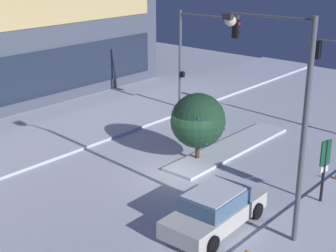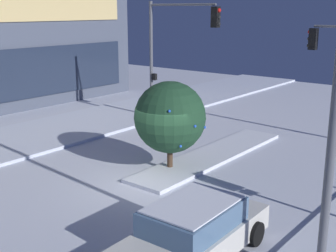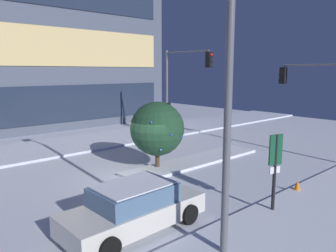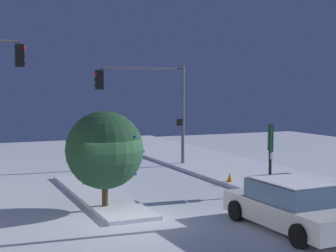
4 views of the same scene
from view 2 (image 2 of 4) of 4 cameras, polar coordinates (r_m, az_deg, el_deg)
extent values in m
plane|color=silver|center=(16.07, -2.90, -7.56)|extent=(52.00, 52.00, 0.00)
cube|color=silver|center=(22.21, -19.18, -1.88)|extent=(52.00, 5.20, 0.14)
cube|color=silver|center=(19.10, 5.57, -3.74)|extent=(9.00, 1.80, 0.14)
cube|color=silver|center=(11.51, 3.18, -14.12)|extent=(4.71, 2.01, 0.66)
cube|color=slate|center=(11.23, 3.23, -11.39)|extent=(2.56, 1.76, 0.60)
cube|color=white|center=(11.08, 3.25, -9.83)|extent=(2.37, 1.65, 0.04)
sphere|color=#F9E5B2|center=(13.62, 6.58, -9.60)|extent=(0.16, 0.16, 0.16)
sphere|color=#F9E5B2|center=(13.07, 11.50, -10.88)|extent=(0.16, 0.16, 0.16)
cylinder|color=black|center=(13.20, 3.56, -11.13)|extent=(0.67, 0.24, 0.66)
cylinder|color=black|center=(12.37, 11.03, -13.26)|extent=(0.67, 0.24, 0.66)
cube|color=black|center=(22.55, 17.97, 10.47)|extent=(0.32, 0.36, 1.00)
sphere|color=red|center=(22.60, 17.57, 11.32)|extent=(0.20, 0.20, 0.20)
sphere|color=black|center=(22.62, 17.51, 10.51)|extent=(0.20, 0.20, 0.20)
sphere|color=black|center=(22.64, 17.45, 9.71)|extent=(0.20, 0.20, 0.20)
cylinder|color=#565960|center=(25.29, -2.14, 8.20)|extent=(0.18, 0.18, 6.49)
cylinder|color=#565960|center=(23.82, 1.73, 15.15)|extent=(0.12, 4.18, 0.12)
cube|color=black|center=(22.62, 6.06, 13.59)|extent=(0.32, 0.36, 1.00)
sphere|color=red|center=(22.51, 6.50, 14.39)|extent=(0.20, 0.20, 0.20)
sphere|color=black|center=(22.51, 6.48, 13.58)|extent=(0.20, 0.20, 0.20)
sphere|color=black|center=(22.52, 6.45, 12.76)|extent=(0.20, 0.20, 0.20)
cube|color=black|center=(25.26, -1.74, 6.26)|extent=(0.20, 0.24, 0.36)
cylinder|color=#565960|center=(9.81, 20.45, 1.94)|extent=(0.20, 0.20, 8.12)
cylinder|color=#473323|center=(17.38, 0.24, -4.13)|extent=(0.22, 0.22, 0.95)
sphere|color=#1E4228|center=(16.93, 0.25, 1.13)|extent=(2.73, 2.73, 2.73)
sphere|color=blue|center=(18.28, -0.46, 0.62)|extent=(0.10, 0.10, 0.10)
sphere|color=blue|center=(16.70, 4.70, -0.17)|extent=(0.10, 0.10, 0.10)
sphere|color=blue|center=(17.99, 2.72, -0.40)|extent=(0.10, 0.10, 0.10)
sphere|color=blue|center=(15.96, 3.46, -0.02)|extent=(0.10, 0.10, 0.10)
sphere|color=blue|center=(15.57, 0.18, 1.91)|extent=(0.10, 0.10, 0.10)
sphere|color=blue|center=(17.85, -0.97, -2.03)|extent=(0.10, 0.10, 0.10)
sphere|color=blue|center=(16.16, 1.61, -2.59)|extent=(0.10, 0.10, 0.10)
sphere|color=blue|center=(17.90, 1.51, -1.84)|extent=(0.10, 0.10, 0.10)
camera|label=1|loc=(8.01, -175.85, 15.27)|focal=53.69mm
camera|label=3|loc=(3.54, 73.84, -14.30)|focal=34.79mm
camera|label=4|loc=(15.81, -64.85, -0.44)|focal=53.69mm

